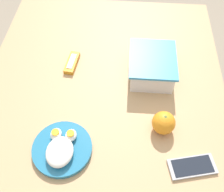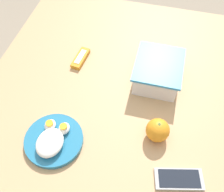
% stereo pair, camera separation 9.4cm
% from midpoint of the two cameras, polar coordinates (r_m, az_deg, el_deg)
% --- Properties ---
extents(ground_plane, '(10.00, 10.00, 0.00)m').
position_cam_midpoint_polar(ground_plane, '(1.61, 0.57, -14.70)').
color(ground_plane, gray).
extents(table, '(1.18, 0.93, 0.71)m').
position_cam_midpoint_polar(table, '(1.05, 0.85, -2.40)').
color(table, tan).
rests_on(table, ground_plane).
extents(food_container, '(0.20, 0.17, 0.09)m').
position_cam_midpoint_polar(food_container, '(1.02, 12.49, 4.76)').
color(food_container, white).
rests_on(food_container, table).
extents(orange_fruit, '(0.08, 0.08, 0.08)m').
position_cam_midpoint_polar(orange_fruit, '(0.88, 12.98, -7.50)').
color(orange_fruit, orange).
rests_on(orange_fruit, table).
extents(rice_plate, '(0.19, 0.19, 0.05)m').
position_cam_midpoint_polar(rice_plate, '(0.87, -9.71, -9.60)').
color(rice_plate, teal).
rests_on(rice_plate, table).
extents(candy_bar, '(0.12, 0.05, 0.02)m').
position_cam_midpoint_polar(candy_bar, '(1.09, -4.40, 8.05)').
color(candy_bar, orange).
rests_on(candy_bar, table).
extents(cell_phone, '(0.10, 0.16, 0.01)m').
position_cam_midpoint_polar(cell_phone, '(0.86, 17.56, -17.10)').
color(cell_phone, '#ADADB2').
rests_on(cell_phone, table).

